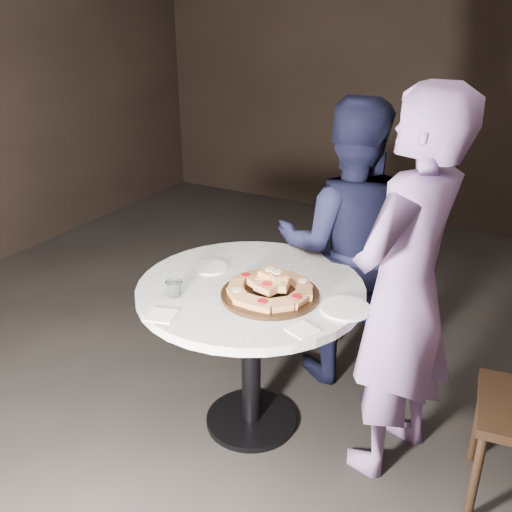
# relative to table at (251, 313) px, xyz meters

# --- Properties ---
(floor) EXTENTS (7.00, 7.00, 0.00)m
(floor) POSITION_rel_table_xyz_m (0.11, -0.08, -0.65)
(floor) COLOR black
(floor) RESTS_ON ground
(table) EXTENTS (1.38, 1.38, 0.80)m
(table) POSITION_rel_table_xyz_m (0.00, 0.00, 0.00)
(table) COLOR black
(table) RESTS_ON ground
(serving_board) EXTENTS (0.59, 0.59, 0.02)m
(serving_board) POSITION_rel_table_xyz_m (0.13, -0.05, 0.16)
(serving_board) COLOR black
(serving_board) RESTS_ON table
(focaccia_pile) EXTENTS (0.40, 0.39, 0.11)m
(focaccia_pile) POSITION_rel_table_xyz_m (0.13, -0.05, 0.20)
(focaccia_pile) COLOR #B17644
(focaccia_pile) RESTS_ON serving_board
(plate_left) EXTENTS (0.18, 0.18, 0.01)m
(plate_left) POSITION_rel_table_xyz_m (-0.27, 0.06, 0.15)
(plate_left) COLOR white
(plate_left) RESTS_ON table
(plate_right) EXTENTS (0.28, 0.28, 0.01)m
(plate_right) POSITION_rel_table_xyz_m (0.47, -0.01, 0.16)
(plate_right) COLOR white
(plate_right) RESTS_ON table
(water_glass) EXTENTS (0.10, 0.10, 0.07)m
(water_glass) POSITION_rel_table_xyz_m (-0.25, -0.26, 0.19)
(water_glass) COLOR silver
(water_glass) RESTS_ON table
(napkin_near) EXTENTS (0.14, 0.14, 0.01)m
(napkin_near) POSITION_rel_table_xyz_m (-0.19, -0.43, 0.15)
(napkin_near) COLOR white
(napkin_near) RESTS_ON table
(napkin_far) EXTENTS (0.14, 0.14, 0.01)m
(napkin_far) POSITION_rel_table_xyz_m (0.38, -0.25, 0.15)
(napkin_far) COLOR white
(napkin_far) RESTS_ON table
(chair_far) EXTENTS (0.58, 0.59, 0.95)m
(chair_far) POSITION_rel_table_xyz_m (0.25, 1.12, -0.10)
(chair_far) COLOR black
(chair_far) RESTS_ON ground
(diner_navy) EXTENTS (0.95, 0.85, 1.60)m
(diner_navy) POSITION_rel_table_xyz_m (0.22, 0.68, 0.15)
(diner_navy) COLOR black
(diner_navy) RESTS_ON ground
(diner_teal) EXTENTS (0.58, 0.73, 1.76)m
(diner_teal) POSITION_rel_table_xyz_m (0.68, 0.12, 0.23)
(diner_teal) COLOR slate
(diner_teal) RESTS_ON ground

